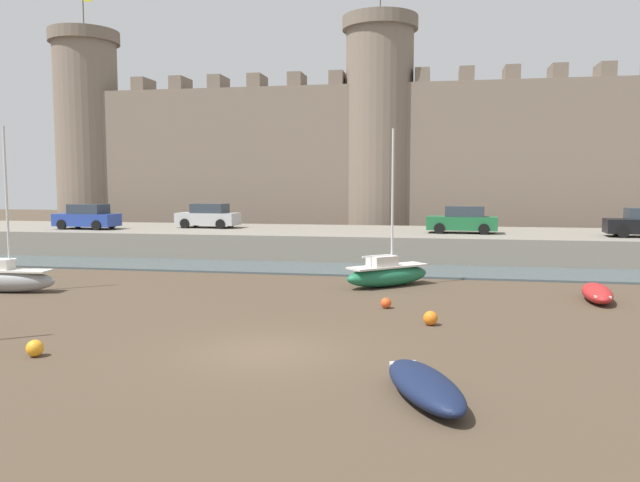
{
  "coord_description": "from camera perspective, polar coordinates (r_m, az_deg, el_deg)",
  "views": [
    {
      "loc": [
        4.49,
        -15.86,
        4.52
      ],
      "look_at": [
        0.51,
        5.53,
        2.5
      ],
      "focal_mm": 35.0,
      "sensor_mm": 36.0,
      "label": 1
    }
  ],
  "objects": [
    {
      "name": "car_quay_centre_east",
      "position": [
        43.33,
        -20.51,
        2.06
      ],
      "size": [
        4.19,
        2.07,
        1.62
      ],
      "color": "#263F99",
      "rests_on": "quay_road"
    },
    {
      "name": "car_quay_east",
      "position": [
        38.21,
        12.91,
        1.87
      ],
      "size": [
        4.19,
        2.07,
        1.62
      ],
      "color": "#1E6638",
      "rests_on": "quay_road"
    },
    {
      "name": "water_channel",
      "position": [
        32.54,
        2.51,
        -2.59
      ],
      "size": [
        80.0,
        4.5,
        0.1
      ],
      "primitive_type": "cube",
      "color": "#47565B",
      "rests_on": "ground"
    },
    {
      "name": "castle",
      "position": [
        49.89,
        5.42,
        8.56
      ],
      "size": [
        56.07,
        5.86,
        20.32
      ],
      "color": "#7A6B5B",
      "rests_on": "ground"
    },
    {
      "name": "sailboat_foreground_centre",
      "position": [
        27.53,
        6.19,
        -2.96
      ],
      "size": [
        4.0,
        3.8,
        6.88
      ],
      "color": "#1E6B47",
      "rests_on": "ground"
    },
    {
      "name": "car_quay_centre_west",
      "position": [
        42.44,
        -10.18,
        2.25
      ],
      "size": [
        4.19,
        2.07,
        1.62
      ],
      "color": "#B2B5B7",
      "rests_on": "quay_road"
    },
    {
      "name": "quay_road",
      "position": [
        39.61,
        3.98,
        -0.14
      ],
      "size": [
        62.2,
        10.0,
        1.54
      ],
      "primitive_type": "cube",
      "color": "gray",
      "rests_on": "ground"
    },
    {
      "name": "ground_plane",
      "position": [
        17.09,
        -5.17,
        -10.06
      ],
      "size": [
        160.0,
        160.0,
        0.0
      ],
      "primitive_type": "plane",
      "color": "#4C3D2D"
    },
    {
      "name": "mooring_buoy_off_centre",
      "position": [
        22.81,
        6.05,
        -5.66
      ],
      "size": [
        0.39,
        0.39,
        0.39
      ],
      "primitive_type": "sphere",
      "color": "#E04C1E",
      "rests_on": "ground"
    },
    {
      "name": "mooring_buoy_near_shore",
      "position": [
        18.12,
        -24.62,
        -8.91
      ],
      "size": [
        0.44,
        0.44,
        0.44
      ],
      "primitive_type": "sphere",
      "color": "orange",
      "rests_on": "ground"
    },
    {
      "name": "sailboat_midflat_right",
      "position": [
        29.08,
        -26.86,
        -3.04
      ],
      "size": [
        4.37,
        1.35,
        6.84
      ],
      "color": "gray",
      "rests_on": "ground"
    },
    {
      "name": "mooring_buoy_near_channel",
      "position": [
        20.33,
        10.07,
        -6.96
      ],
      "size": [
        0.46,
        0.46,
        0.46
      ],
      "primitive_type": "sphere",
      "color": "orange",
      "rests_on": "ground"
    },
    {
      "name": "rowboat_near_channel_left",
      "position": [
        26.29,
        24.0,
        -4.33
      ],
      "size": [
        1.34,
        3.41,
        0.63
      ],
      "color": "red",
      "rests_on": "ground"
    },
    {
      "name": "rowboat_foreground_right",
      "position": [
        13.53,
        9.55,
        -12.86
      ],
      "size": [
        2.31,
        3.57,
        0.61
      ],
      "color": "#141E3D",
      "rests_on": "ground"
    }
  ]
}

